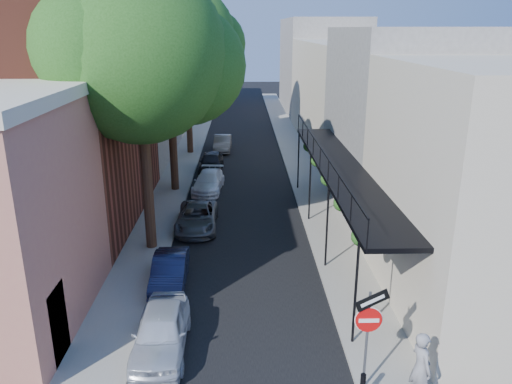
{
  "coord_description": "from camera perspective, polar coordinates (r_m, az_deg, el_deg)",
  "views": [
    {
      "loc": [
        0.09,
        -9.57,
        8.94
      ],
      "look_at": [
        0.62,
        9.11,
        2.8
      ],
      "focal_mm": 35.0,
      "sensor_mm": 36.0,
      "label": 1
    }
  ],
  "objects": [
    {
      "name": "oak_near",
      "position": [
        20.16,
        -11.89,
        14.8
      ],
      "size": [
        7.48,
        6.8,
        11.42
      ],
      "color": "#372016",
      "rests_on": "ground"
    },
    {
      "name": "parked_car_b",
      "position": [
        18.55,
        -9.84,
        -8.96
      ],
      "size": [
        1.27,
        3.42,
        1.12
      ],
      "primitive_type": "imported",
      "rotation": [
        0.0,
        0.0,
        0.03
      ],
      "color": "#121939",
      "rests_on": "ground"
    },
    {
      "name": "sidewalk_right",
      "position": [
        40.74,
        3.94,
        5.56
      ],
      "size": [
        2.0,
        64.0,
        0.12
      ],
      "primitive_type": "cube",
      "color": "gray",
      "rests_on": "ground"
    },
    {
      "name": "parked_car_e",
      "position": [
        32.72,
        -5.14,
        3.42
      ],
      "size": [
        1.57,
        3.78,
        1.28
      ],
      "primitive_type": "imported",
      "rotation": [
        0.0,
        0.0,
        -0.02
      ],
      "color": "black",
      "rests_on": "ground"
    },
    {
      "name": "parked_car_c",
      "position": [
        23.44,
        -6.74,
        -2.9
      ],
      "size": [
        1.86,
        4.01,
        1.11
      ],
      "primitive_type": "imported",
      "rotation": [
        0.0,
        0.0,
        0.0
      ],
      "color": "#4E5055",
      "rests_on": "ground"
    },
    {
      "name": "buildings_right",
      "position": [
        40.31,
        11.38,
        11.41
      ],
      "size": [
        9.8,
        55.0,
        10.0
      ],
      "color": "beige",
      "rests_on": "ground"
    },
    {
      "name": "pedestrian",
      "position": [
        13.48,
        18.31,
        -18.53
      ],
      "size": [
        0.61,
        0.79,
        1.93
      ],
      "primitive_type": "imported",
      "rotation": [
        0.0,
        0.0,
        1.79
      ],
      "color": "gray",
      "rests_on": "sidewalk_right"
    },
    {
      "name": "oak_far",
      "position": [
        37.0,
        -7.28,
        17.0
      ],
      "size": [
        7.7,
        7.0,
        11.9
      ],
      "color": "#372016",
      "rests_on": "ground"
    },
    {
      "name": "parked_car_a",
      "position": [
        15.17,
        -10.78,
        -15.36
      ],
      "size": [
        1.56,
        3.75,
        1.27
      ],
      "primitive_type": "imported",
      "rotation": [
        0.0,
        0.0,
        0.01
      ],
      "color": "silver",
      "rests_on": "ground"
    },
    {
      "name": "sidewalk_left",
      "position": [
        40.76,
        -7.38,
        5.46
      ],
      "size": [
        2.0,
        64.0,
        0.12
      ],
      "primitive_type": "cube",
      "color": "gray",
      "rests_on": "ground"
    },
    {
      "name": "parked_car_f",
      "position": [
        38.34,
        -3.83,
        5.57
      ],
      "size": [
        1.33,
        3.6,
        1.18
      ],
      "primitive_type": "imported",
      "rotation": [
        0.0,
        0.0,
        -0.02
      ],
      "color": "gray",
      "rests_on": "ground"
    },
    {
      "name": "buildings_left",
      "position": [
        39.67,
        -15.64,
        11.75
      ],
      "size": [
        10.1,
        59.1,
        12.0
      ],
      "color": "tan",
      "rests_on": "ground"
    },
    {
      "name": "road_surface",
      "position": [
        40.57,
        -1.72,
        5.46
      ],
      "size": [
        6.0,
        64.0,
        0.01
      ],
      "primitive_type": "cube",
      "color": "black",
      "rests_on": "ground"
    },
    {
      "name": "oak_mid",
      "position": [
        28.08,
        -9.07,
        14.13
      ],
      "size": [
        6.6,
        6.0,
        10.2
      ],
      "color": "#372016",
      "rests_on": "ground"
    },
    {
      "name": "parked_car_d",
      "position": [
        28.81,
        -5.45,
        1.19
      ],
      "size": [
        1.88,
        3.95,
        1.11
      ],
      "primitive_type": "imported",
      "rotation": [
        0.0,
        0.0,
        -0.08
      ],
      "color": "white",
      "rests_on": "ground"
    },
    {
      "name": "sign_post",
      "position": [
        12.97,
        12.74,
        -14.47
      ],
      "size": [
        0.89,
        0.17,
        2.99
      ],
      "color": "#595B60",
      "rests_on": "ground"
    }
  ]
}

